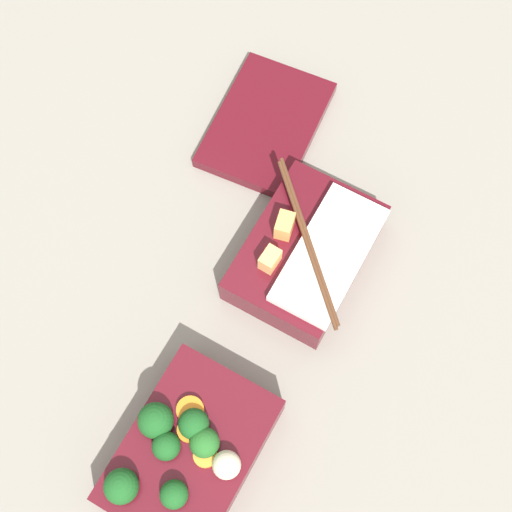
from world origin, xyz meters
name	(u,v)px	position (x,y,z in m)	size (l,w,h in m)	color
ground_plane	(250,354)	(0.00, 0.00, 0.00)	(3.00, 3.00, 0.00)	gray
bento_tray_vegetable	(184,449)	(-0.13, 0.01, 0.03)	(0.19, 0.13, 0.08)	#510F19
bento_tray_rice	(309,253)	(0.14, 0.00, 0.03)	(0.19, 0.17, 0.07)	#510F19
bento_lid	(266,124)	(0.28, 0.13, 0.01)	(0.19, 0.13, 0.02)	#510F19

